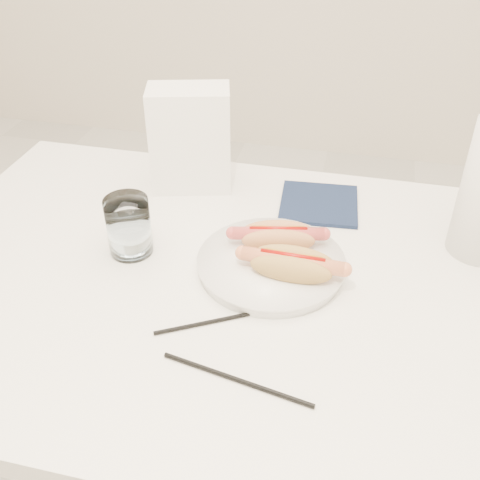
% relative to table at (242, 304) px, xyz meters
% --- Properties ---
extents(table, '(1.20, 0.80, 0.75)m').
position_rel_table_xyz_m(table, '(0.00, 0.00, 0.00)').
color(table, white).
rests_on(table, ground).
extents(plate, '(0.28, 0.28, 0.02)m').
position_rel_table_xyz_m(plate, '(0.04, 0.03, 0.07)').
color(plate, white).
rests_on(plate, table).
extents(hotdog_left, '(0.16, 0.09, 0.04)m').
position_rel_table_xyz_m(hotdog_left, '(0.05, 0.08, 0.10)').
color(hotdog_left, tan).
rests_on(hotdog_left, plate).
extents(hotdog_right, '(0.17, 0.07, 0.05)m').
position_rel_table_xyz_m(hotdog_right, '(0.08, 0.00, 0.10)').
color(hotdog_right, tan).
rests_on(hotdog_right, plate).
extents(water_glass, '(0.08, 0.08, 0.11)m').
position_rel_table_xyz_m(water_glass, '(-0.21, 0.03, 0.11)').
color(water_glass, white).
rests_on(water_glass, table).
extents(chopstick_near, '(0.19, 0.11, 0.01)m').
position_rel_table_xyz_m(chopstick_near, '(-0.01, -0.11, 0.06)').
color(chopstick_near, black).
rests_on(chopstick_near, table).
extents(chopstick_far, '(0.22, 0.05, 0.01)m').
position_rel_table_xyz_m(chopstick_far, '(0.04, -0.22, 0.06)').
color(chopstick_far, black).
rests_on(chopstick_far, table).
extents(napkin_box, '(0.18, 0.13, 0.22)m').
position_rel_table_xyz_m(napkin_box, '(-0.17, 0.28, 0.17)').
color(napkin_box, white).
rests_on(napkin_box, table).
extents(navy_napkin, '(0.17, 0.17, 0.01)m').
position_rel_table_xyz_m(navy_napkin, '(0.10, 0.26, 0.06)').
color(navy_napkin, '#111C38').
rests_on(navy_napkin, table).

